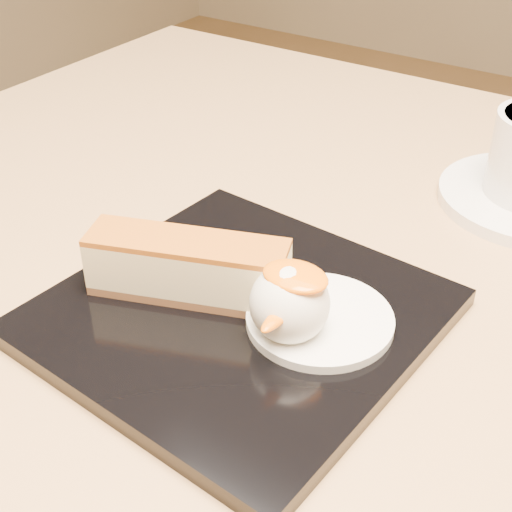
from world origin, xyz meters
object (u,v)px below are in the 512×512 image
Objects in this scene: table at (249,396)px; cheesecake at (188,267)px; dessert_plate at (238,315)px; ice_cream_scoop at (290,304)px.

cheesecake reaches higher than table.
ice_cream_scoop reaches higher than dessert_plate.
table is at bearing 120.15° from dessert_plate.
ice_cream_scoop is at bearing -43.96° from table.
ice_cream_scoop is (0.08, -0.08, 0.19)m from table.
cheesecake is at bearing -171.87° from dessert_plate.
ice_cream_scoop is (0.07, 0.00, 0.00)m from cheesecake.
ice_cream_scoop is at bearing -7.13° from dessert_plate.
dessert_plate reaches higher than table.
cheesecake is (0.01, -0.08, 0.19)m from table.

